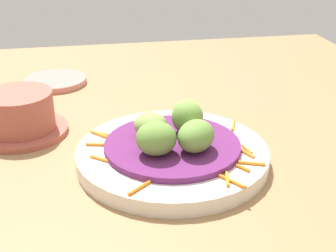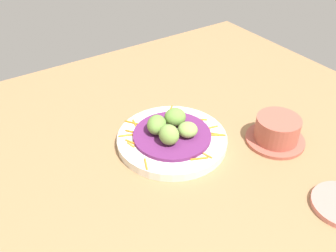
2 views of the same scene
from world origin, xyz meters
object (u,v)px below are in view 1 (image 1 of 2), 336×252
terracotta_bowl (20,115)px  side_plate_small (55,81)px  guac_scoop_back (187,117)px  guac_scoop_left (150,125)px  guac_scoop_right (196,136)px  guac_scoop_center (156,138)px  main_plate (172,155)px

terracotta_bowl → side_plate_small: bearing=-101.3°
side_plate_small → terracotta_bowl: size_ratio=0.86×
guac_scoop_back → side_plate_small: bearing=-59.1°
guac_scoop_left → side_plate_small: guac_scoop_left is taller
guac_scoop_right → terracotta_bowl: size_ratio=0.41×
guac_scoop_left → guac_scoop_right: bearing=134.6°
guac_scoop_left → guac_scoop_center: guac_scoop_center is taller
main_plate → terracotta_bowl: (19.99, -12.35, 1.89)cm
guac_scoop_left → side_plate_small: 33.62cm
guac_scoop_right → guac_scoop_back: bearing=-90.4°
guac_scoop_left → guac_scoop_back: 4.96cm
guac_scoop_left → terracotta_bowl: bearing=-29.4°
main_plate → guac_scoop_left: guac_scoop_left is taller
guac_scoop_left → guac_scoop_center: 4.93cm
guac_scoop_right → side_plate_small: bearing=-62.7°
guac_scoop_back → terracotta_bowl: (22.46, -9.91, -2.21)cm
guac_scoop_back → side_plate_small: (18.34, -30.62, -4.55)cm
guac_scoop_right → side_plate_small: 40.18cm
guac_scoop_center → side_plate_small: 38.18cm
guac_scoop_right → guac_scoop_left: bearing=-45.4°
guac_scoop_back → terracotta_bowl: guac_scoop_back is taller
main_plate → guac_scoop_center: guac_scoop_center is taller
main_plate → terracotta_bowl: bearing=-31.7°
guac_scoop_center → guac_scoop_right: bearing=179.6°
guac_scoop_back → main_plate: bearing=44.6°
guac_scoop_left → guac_scoop_back: (-4.91, 0.03, 0.70)cm
main_plate → guac_scoop_back: 5.37cm
main_plate → terracotta_bowl: terracotta_bowl is taller
guac_scoop_center → terracotta_bowl: (17.52, -14.78, -1.96)cm
guac_scoop_back → guac_scoop_center: bearing=44.6°
guac_scoop_right → side_plate_small: (18.30, -35.52, -4.18)cm
guac_scoop_left → side_plate_small: (13.43, -30.58, -3.85)cm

